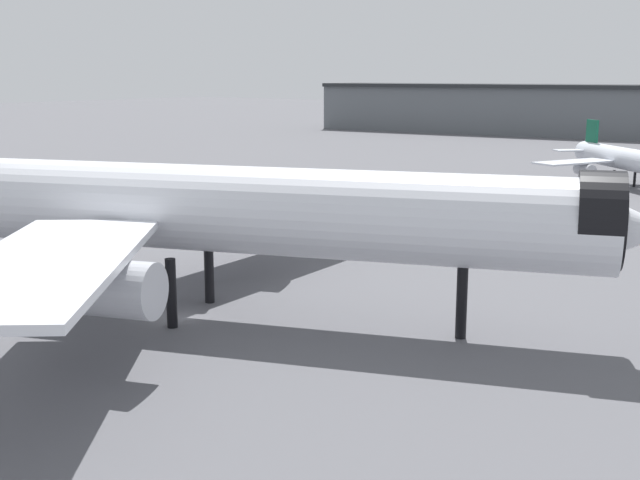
# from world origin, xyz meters

# --- Properties ---
(ground) EXTENTS (900.00, 900.00, 0.00)m
(ground) POSITION_xyz_m (0.00, 0.00, 0.00)
(ground) COLOR #56565B
(airliner_near_gate) EXTENTS (65.58, 58.37, 19.97)m
(airliner_near_gate) POSITION_xyz_m (3.01, 2.64, 8.80)
(airliner_near_gate) COLOR silver
(airliner_near_gate) RESTS_ON ground
(airliner_far_taxiway) EXTENTS (30.99, 29.63, 11.04)m
(airliner_far_taxiway) POSITION_xyz_m (7.22, 99.32, 4.87)
(airliner_far_taxiway) COLOR silver
(airliner_far_taxiway) RESTS_ON ground
(terminal_building) EXTENTS (207.95, 43.16, 31.36)m
(terminal_building) POSITION_xyz_m (-23.18, 211.41, 8.31)
(terminal_building) COLOR slate
(terminal_building) RESTS_ON ground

